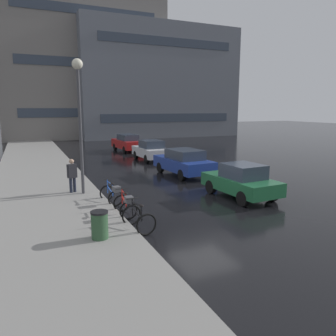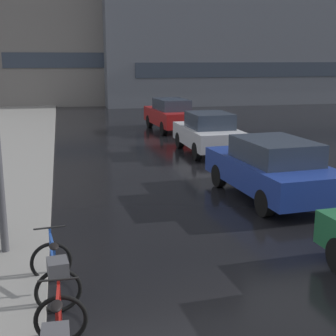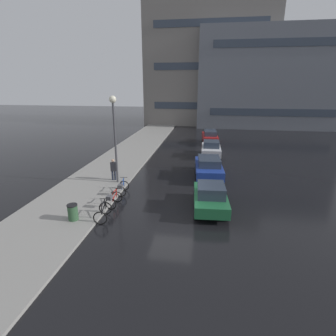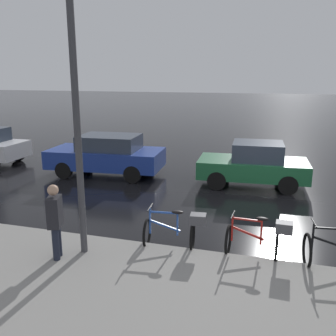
{
  "view_description": "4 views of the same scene",
  "coord_description": "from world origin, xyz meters",
  "px_view_note": "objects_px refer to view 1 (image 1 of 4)",
  "views": [
    {
      "loc": [
        -6.71,
        -11.46,
        4.01
      ],
      "look_at": [
        -0.83,
        1.85,
        1.34
      ],
      "focal_mm": 35.0,
      "sensor_mm": 36.0,
      "label": 1
    },
    {
      "loc": [
        -3.25,
        -4.95,
        3.59
      ],
      "look_at": [
        -1.06,
        4.63,
        1.27
      ],
      "focal_mm": 50.0,
      "sensor_mm": 36.0,
      "label": 2
    },
    {
      "loc": [
        1.79,
        -13.29,
        6.8
      ],
      "look_at": [
        -0.53,
        2.14,
        1.8
      ],
      "focal_mm": 28.0,
      "sensor_mm": 36.0,
      "label": 3
    },
    {
      "loc": [
        -10.92,
        -0.29,
        3.83
      ],
      "look_at": [
        -0.37,
        2.8,
        1.07
      ],
      "focal_mm": 40.0,
      "sensor_mm": 36.0,
      "label": 4
    }
  ],
  "objects_px": {
    "car_blue": "(184,162)",
    "car_red": "(127,143)",
    "car_white": "(151,150)",
    "pedestrian": "(72,175)",
    "car_green": "(241,181)",
    "trash_bin": "(100,227)",
    "bicycle_third": "(113,193)",
    "streetlamp": "(79,101)",
    "bicycle_nearest": "(139,218)",
    "bicycle_second": "(126,204)"
  },
  "relations": [
    {
      "from": "bicycle_third",
      "to": "car_green",
      "type": "distance_m",
      "value": 5.75
    },
    {
      "from": "pedestrian",
      "to": "car_green",
      "type": "bearing_deg",
      "value": -26.67
    },
    {
      "from": "car_green",
      "to": "car_red",
      "type": "height_order",
      "value": "car_red"
    },
    {
      "from": "car_blue",
      "to": "car_red",
      "type": "xyz_separation_m",
      "value": [
        0.13,
        12.06,
        0.01
      ]
    },
    {
      "from": "car_red",
      "to": "bicycle_second",
      "type": "bearing_deg",
      "value": -107.04
    },
    {
      "from": "bicycle_third",
      "to": "car_blue",
      "type": "height_order",
      "value": "car_blue"
    },
    {
      "from": "car_red",
      "to": "streetlamp",
      "type": "bearing_deg",
      "value": -114.17
    },
    {
      "from": "bicycle_third",
      "to": "bicycle_nearest",
      "type": "bearing_deg",
      "value": -89.39
    },
    {
      "from": "car_blue",
      "to": "car_white",
      "type": "bearing_deg",
      "value": 87.94
    },
    {
      "from": "car_red",
      "to": "trash_bin",
      "type": "height_order",
      "value": "car_red"
    },
    {
      "from": "streetlamp",
      "to": "trash_bin",
      "type": "height_order",
      "value": "streetlamp"
    },
    {
      "from": "car_white",
      "to": "pedestrian",
      "type": "xyz_separation_m",
      "value": [
        -7.03,
        -8.19,
        0.18
      ]
    },
    {
      "from": "car_green",
      "to": "car_blue",
      "type": "relative_size",
      "value": 0.86
    },
    {
      "from": "bicycle_second",
      "to": "car_white",
      "type": "relative_size",
      "value": 0.35
    },
    {
      "from": "bicycle_nearest",
      "to": "car_white",
      "type": "xyz_separation_m",
      "value": [
        5.66,
        13.66,
        0.38
      ]
    },
    {
      "from": "bicycle_third",
      "to": "car_green",
      "type": "height_order",
      "value": "car_green"
    },
    {
      "from": "bicycle_second",
      "to": "car_blue",
      "type": "bearing_deg",
      "value": 48.22
    },
    {
      "from": "bicycle_second",
      "to": "car_blue",
      "type": "distance_m",
      "value": 8.16
    },
    {
      "from": "car_green",
      "to": "bicycle_third",
      "type": "bearing_deg",
      "value": 166.97
    },
    {
      "from": "bicycle_second",
      "to": "streetlamp",
      "type": "xyz_separation_m",
      "value": [
        -0.96,
        3.6,
        3.82
      ]
    },
    {
      "from": "pedestrian",
      "to": "streetlamp",
      "type": "bearing_deg",
      "value": -43.13
    },
    {
      "from": "bicycle_nearest",
      "to": "trash_bin",
      "type": "bearing_deg",
      "value": -160.04
    },
    {
      "from": "car_green",
      "to": "trash_bin",
      "type": "relative_size",
      "value": 3.89
    },
    {
      "from": "bicycle_third",
      "to": "streetlamp",
      "type": "distance_m",
      "value": 4.33
    },
    {
      "from": "trash_bin",
      "to": "car_red",
      "type": "bearing_deg",
      "value": 70.91
    },
    {
      "from": "bicycle_nearest",
      "to": "car_white",
      "type": "distance_m",
      "value": 14.79
    },
    {
      "from": "car_green",
      "to": "car_white",
      "type": "xyz_separation_m",
      "value": [
        0.1,
        11.67,
        0.02
      ]
    },
    {
      "from": "car_white",
      "to": "bicycle_third",
      "type": "bearing_deg",
      "value": -118.8
    },
    {
      "from": "bicycle_third",
      "to": "car_red",
      "type": "height_order",
      "value": "car_red"
    },
    {
      "from": "bicycle_second",
      "to": "car_white",
      "type": "distance_m",
      "value": 13.43
    },
    {
      "from": "bicycle_second",
      "to": "bicycle_third",
      "type": "xyz_separation_m",
      "value": [
        -0.05,
        1.8,
        -0.01
      ]
    },
    {
      "from": "streetlamp",
      "to": "car_red",
      "type": "bearing_deg",
      "value": 65.83
    },
    {
      "from": "bicycle_second",
      "to": "car_green",
      "type": "relative_size",
      "value": 0.35
    },
    {
      "from": "bicycle_third",
      "to": "car_white",
      "type": "relative_size",
      "value": 0.36
    },
    {
      "from": "bicycle_second",
      "to": "car_red",
      "type": "distance_m",
      "value": 18.97
    },
    {
      "from": "car_blue",
      "to": "car_red",
      "type": "height_order",
      "value": "car_red"
    },
    {
      "from": "car_blue",
      "to": "streetlamp",
      "type": "height_order",
      "value": "streetlamp"
    },
    {
      "from": "pedestrian",
      "to": "trash_bin",
      "type": "relative_size",
      "value": 1.73
    },
    {
      "from": "bicycle_nearest",
      "to": "streetlamp",
      "type": "distance_m",
      "value": 6.49
    },
    {
      "from": "car_white",
      "to": "car_red",
      "type": "height_order",
      "value": "car_red"
    },
    {
      "from": "pedestrian",
      "to": "trash_bin",
      "type": "height_order",
      "value": "pedestrian"
    },
    {
      "from": "bicycle_third",
      "to": "trash_bin",
      "type": "relative_size",
      "value": 1.42
    },
    {
      "from": "bicycle_third",
      "to": "car_red",
      "type": "distance_m",
      "value": 17.27
    },
    {
      "from": "pedestrian",
      "to": "streetlamp",
      "type": "distance_m",
      "value": 3.4
    },
    {
      "from": "car_white",
      "to": "streetlamp",
      "type": "relative_size",
      "value": 0.63
    },
    {
      "from": "car_green",
      "to": "car_red",
      "type": "xyz_separation_m",
      "value": [
        0.01,
        17.63,
        0.05
      ]
    },
    {
      "from": "car_white",
      "to": "pedestrian",
      "type": "height_order",
      "value": "pedestrian"
    },
    {
      "from": "car_green",
      "to": "streetlamp",
      "type": "bearing_deg",
      "value": 154.59
    },
    {
      "from": "car_white",
      "to": "streetlamp",
      "type": "bearing_deg",
      "value": -127.66
    },
    {
      "from": "bicycle_third",
      "to": "streetlamp",
      "type": "height_order",
      "value": "streetlamp"
    }
  ]
}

